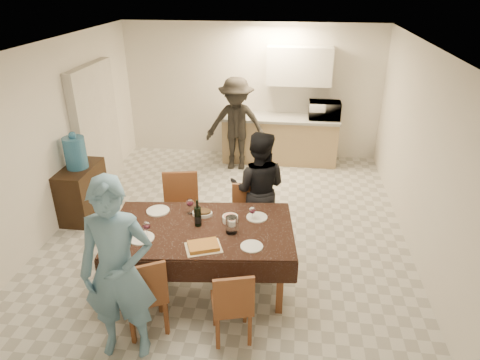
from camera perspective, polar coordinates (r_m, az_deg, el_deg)
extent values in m
cube|color=silver|center=(6.32, -1.40, -6.63)|extent=(5.00, 6.00, 0.02)
cube|color=white|center=(5.39, -1.71, 17.38)|extent=(5.00, 6.00, 0.02)
cube|color=silver|center=(8.57, 1.55, 11.70)|extent=(5.00, 0.02, 2.60)
cube|color=silver|center=(3.19, -9.98, -15.57)|extent=(5.00, 0.02, 2.60)
cube|color=silver|center=(6.57, -23.72, 5.05)|extent=(0.02, 6.00, 2.60)
cube|color=silver|center=(5.91, 23.22, 2.93)|extent=(0.02, 6.00, 2.60)
cube|color=beige|center=(7.61, -18.53, 6.55)|extent=(0.15, 1.40, 2.10)
cube|color=#9F8A5F|center=(8.48, 5.31, 5.30)|extent=(2.20, 0.60, 0.86)
cube|color=#999994|center=(8.34, 5.43, 8.23)|extent=(2.24, 0.64, 0.05)
cube|color=silver|center=(8.23, 7.92, 14.81)|extent=(1.20, 0.34, 0.70)
cube|color=black|center=(4.89, -5.13, -6.59)|extent=(2.17, 1.41, 0.04)
cube|color=brown|center=(5.12, -4.95, -10.37)|extent=(0.07, 0.07, 0.76)
cube|color=brown|center=(4.62, -12.61, -14.48)|extent=(0.57, 0.57, 0.05)
cube|color=brown|center=(4.32, -13.76, -13.52)|extent=(0.39, 0.23, 0.45)
cube|color=brown|center=(4.45, -1.12, -16.06)|extent=(0.49, 0.49, 0.05)
cube|color=brown|center=(4.16, -1.51, -15.28)|extent=(0.39, 0.14, 0.42)
cube|color=brown|center=(5.75, -7.88, -4.61)|extent=(0.55, 0.55, 0.06)
cube|color=brown|center=(5.44, -8.60, -3.20)|extent=(0.47, 0.13, 0.50)
cube|color=brown|center=(5.63, 1.09, -5.68)|extent=(0.47, 0.47, 0.05)
cube|color=brown|center=(5.34, 0.89, -4.45)|extent=(0.42, 0.10, 0.45)
cube|color=black|center=(6.92, -20.28, -1.48)|extent=(0.44, 0.87, 0.81)
cylinder|color=teal|center=(6.67, -21.11, 3.41)|extent=(0.31, 0.31, 0.47)
cylinder|color=white|center=(4.73, -1.14, -6.00)|extent=(0.13, 0.13, 0.20)
cube|color=#B37B34|center=(4.54, -4.90, -8.76)|extent=(0.44, 0.39, 0.05)
cylinder|color=white|center=(4.96, -1.32, -5.19)|extent=(0.18, 0.18, 0.07)
cylinder|color=white|center=(5.11, -5.05, -4.49)|extent=(0.22, 0.22, 0.04)
cylinder|color=white|center=(4.79, -13.00, -7.57)|extent=(0.28, 0.28, 0.02)
cylinder|color=white|center=(4.55, 1.56, -8.84)|extent=(0.24, 0.24, 0.01)
cylinder|color=white|center=(5.27, -10.88, -4.04)|extent=(0.28, 0.28, 0.02)
cylinder|color=white|center=(5.05, 2.26, -4.98)|extent=(0.25, 0.25, 0.01)
imported|color=silver|center=(8.30, 11.22, 9.13)|extent=(0.59, 0.40, 0.33)
imported|color=#5F8CAD|center=(4.14, -15.95, -11.70)|extent=(0.74, 0.53, 1.88)
imported|color=black|center=(5.71, 2.45, -1.16)|extent=(0.81, 0.65, 1.60)
imported|color=black|center=(7.98, -0.50, 7.43)|extent=(1.13, 0.65, 1.75)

